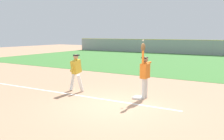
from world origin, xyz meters
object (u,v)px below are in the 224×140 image
Objects in this scene: first_base at (138,98)px; runner at (76,70)px; parked_car_green at (204,48)px; fielder at (145,72)px; parked_car_red at (133,46)px; parked_car_tan at (169,47)px; baseball at (143,40)px.

runner is (-3.00, -0.28, 0.96)m from first_base.
parked_car_green is at bearing 86.65° from runner.
parked_car_red is at bearing -61.01° from fielder.
parked_car_green is (-2.12, 27.26, 0.63)m from first_base.
parked_car_red is 1.00× the size of parked_car_tan.
runner is 27.55m from parked_car_green.
first_base is 3.16m from runner.
parked_car_green reaches higher than first_base.
first_base is 0.08× the size of parked_car_red.
baseball is at bearing 92.67° from first_base.
baseball is at bearing -85.36° from parked_car_green.
parked_car_tan is (-7.62, 27.62, -0.45)m from fielder.
fielder is 0.52× the size of parked_car_green.
fielder is at bearing 37.15° from first_base.
baseball is at bearing -67.73° from parked_car_red.
first_base is 0.08× the size of parked_car_tan.
first_base is 0.22× the size of runner.
baseball is 26.96m from parked_car_green.
parked_car_red is at bearing 179.96° from parked_car_green.
fielder is (0.20, 0.15, 1.08)m from first_base.
fielder is at bearing 6.13° from runner.
first_base is at bearing -87.33° from baseball.
fielder is 3.24m from runner.
fielder reaches higher than parked_car_green.
fielder is at bearing -84.94° from parked_car_green.
baseball reaches higher than parked_car_red.
parked_car_tan is at bearing 105.14° from baseball.
fielder is at bearing -51.03° from baseball.
first_base is at bearing -68.06° from parked_car_red.
runner reaches higher than first_base.
parked_car_red is at bearing 116.42° from baseball.
baseball is at bearing -48.60° from fielder.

